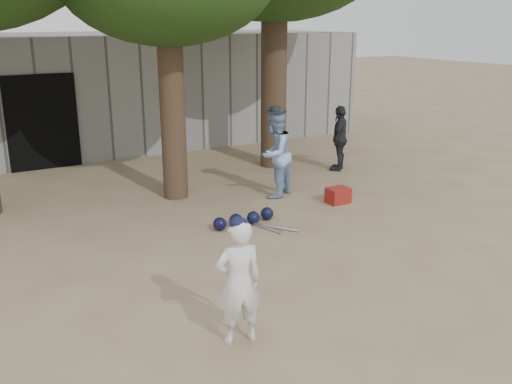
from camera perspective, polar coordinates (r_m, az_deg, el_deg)
ground at (r=7.70m, az=-0.17°, el=-9.35°), size 70.00×70.00×0.00m
boy_player at (r=6.17m, az=-1.73°, el=-9.05°), size 0.57×0.42×1.42m
spectator_blue at (r=11.18m, az=1.91°, el=3.83°), size 1.06×1.00×1.73m
spectator_dark at (r=13.36m, az=8.38°, el=5.35°), size 0.91×0.85×1.51m
red_bag at (r=11.06m, az=8.21°, el=-0.34°), size 0.42×0.32×0.30m
back_building at (r=16.79m, az=-18.19°, el=9.64°), size 16.00×5.24×3.00m
helmet_row at (r=9.79m, az=-1.18°, el=-2.69°), size 1.19×0.30×0.23m
bat_pile at (r=9.64m, az=1.62°, el=-3.56°), size 0.55×0.78×0.06m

